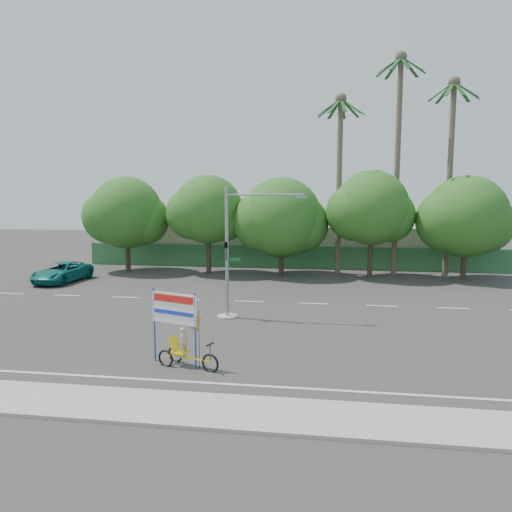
# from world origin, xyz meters

# --- Properties ---
(ground) EXTENTS (120.00, 120.00, 0.00)m
(ground) POSITION_xyz_m (0.00, 0.00, 0.00)
(ground) COLOR #33302D
(ground) RESTS_ON ground
(sidewalk_near) EXTENTS (50.00, 2.40, 0.12)m
(sidewalk_near) POSITION_xyz_m (0.00, -7.50, 0.06)
(sidewalk_near) COLOR gray
(sidewalk_near) RESTS_ON ground
(fence) EXTENTS (38.00, 0.08, 2.00)m
(fence) POSITION_xyz_m (0.00, 21.50, 1.00)
(fence) COLOR #336B3D
(fence) RESTS_ON ground
(building_left) EXTENTS (12.00, 8.00, 4.00)m
(building_left) POSITION_xyz_m (-10.00, 26.00, 2.00)
(building_left) COLOR #C4B49C
(building_left) RESTS_ON ground
(building_right) EXTENTS (14.00, 8.00, 3.60)m
(building_right) POSITION_xyz_m (8.00, 26.00, 1.80)
(building_right) COLOR #C4B49C
(building_right) RESTS_ON ground
(tree_far_left) EXTENTS (7.14, 6.00, 7.96)m
(tree_far_left) POSITION_xyz_m (-14.05, 18.00, 4.76)
(tree_far_left) COLOR #473828
(tree_far_left) RESTS_ON ground
(tree_left) EXTENTS (6.66, 5.60, 8.07)m
(tree_left) POSITION_xyz_m (-7.05, 18.00, 5.06)
(tree_left) COLOR #473828
(tree_left) RESTS_ON ground
(tree_center) EXTENTS (7.62, 6.40, 7.85)m
(tree_center) POSITION_xyz_m (-1.05, 18.00, 4.47)
(tree_center) COLOR #473828
(tree_center) RESTS_ON ground
(tree_right) EXTENTS (6.90, 5.80, 8.36)m
(tree_right) POSITION_xyz_m (5.95, 18.00, 5.24)
(tree_right) COLOR #473828
(tree_right) RESTS_ON ground
(tree_far_right) EXTENTS (7.38, 6.20, 7.94)m
(tree_far_right) POSITION_xyz_m (12.95, 18.00, 4.64)
(tree_far_right) COLOR #473828
(tree_far_right) RESTS_ON ground
(palm_tall) EXTENTS (3.73, 3.79, 17.45)m
(palm_tall) POSITION_xyz_m (8.00, 19.50, 10.46)
(palm_tall) COLOR #70604C
(palm_tall) RESTS_ON ground
(palm_mid) EXTENTS (3.73, 3.79, 15.45)m
(palm_mid) POSITION_xyz_m (12.00, 19.50, 9.40)
(palm_mid) COLOR #70604C
(palm_mid) RESTS_ON ground
(palm_short) EXTENTS (3.73, 3.79, 14.45)m
(palm_short) POSITION_xyz_m (3.50, 19.50, 8.86)
(palm_short) COLOR #70604C
(palm_short) RESTS_ON ground
(traffic_signal) EXTENTS (4.72, 1.10, 7.00)m
(traffic_signal) POSITION_xyz_m (-2.20, 3.98, 2.92)
(traffic_signal) COLOR gray
(traffic_signal) RESTS_ON ground
(trike_billboard) EXTENTS (2.90, 1.31, 3.00)m
(trike_billboard) POSITION_xyz_m (-2.73, -3.65, 1.21)
(trike_billboard) COLOR black
(trike_billboard) RESTS_ON ground
(pickup_truck) EXTENTS (2.90, 5.51, 1.48)m
(pickup_truck) POSITION_xyz_m (-16.89, 12.52, 0.74)
(pickup_truck) COLOR #0F6D66
(pickup_truck) RESTS_ON ground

